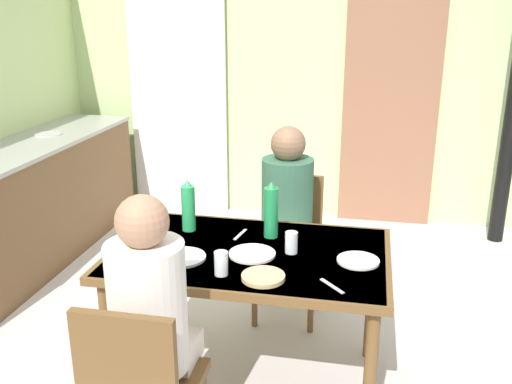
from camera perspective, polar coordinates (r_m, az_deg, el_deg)
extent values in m
plane|color=silver|center=(3.15, -3.45, -18.05)|extent=(6.75, 6.75, 0.00)
cube|color=#BAD58E|center=(5.13, 3.85, 11.38)|extent=(4.41, 0.10, 2.51)
cube|color=#8F5E45|center=(5.04, 13.26, 7.90)|extent=(0.80, 0.05, 2.00)
cube|color=white|center=(5.30, -7.80, 9.29)|extent=(0.90, 0.03, 2.11)
cube|color=brown|center=(4.58, -21.69, -1.28)|extent=(0.60, 2.36, 0.87)
cube|color=#9E9E99|center=(4.46, -22.36, 4.18)|extent=(0.61, 2.41, 0.03)
cylinder|color=#B7B7BC|center=(4.74, -20.08, 5.47)|extent=(0.21, 0.21, 0.01)
cube|color=brown|center=(2.75, -0.63, -6.30)|extent=(1.33, 0.85, 0.04)
cube|color=beige|center=(2.75, -0.63, -5.94)|extent=(1.28, 0.81, 0.00)
cylinder|color=brown|center=(2.82, -14.53, -14.90)|extent=(0.06, 0.06, 0.70)
cylinder|color=brown|center=(2.59, 11.33, -18.00)|extent=(0.06, 0.06, 0.70)
cylinder|color=brown|center=(3.38, -9.36, -8.65)|extent=(0.06, 0.06, 0.70)
cylinder|color=brown|center=(3.19, 11.49, -10.53)|extent=(0.06, 0.06, 0.70)
cube|color=brown|center=(2.13, -13.01, -16.78)|extent=(0.38, 0.04, 0.42)
cube|color=brown|center=(3.48, 3.17, -5.73)|extent=(0.40, 0.40, 0.04)
cube|color=brown|center=(3.57, 3.66, -1.50)|extent=(0.38, 0.04, 0.42)
cylinder|color=brown|center=(3.42, 5.54, -10.83)|extent=(0.04, 0.04, 0.41)
cylinder|color=brown|center=(3.47, -0.14, -10.33)|extent=(0.04, 0.04, 0.41)
cylinder|color=brown|center=(3.72, 6.11, -8.32)|extent=(0.04, 0.04, 0.41)
cylinder|color=brown|center=(3.76, 0.91, -7.91)|extent=(0.04, 0.04, 0.41)
cube|color=silver|center=(2.47, -9.45, -15.33)|extent=(0.30, 0.22, 0.12)
cylinder|color=silver|center=(2.25, -10.80, -11.27)|extent=(0.30, 0.30, 0.52)
sphere|color=#A87A5B|center=(2.10, -11.36, -2.91)|extent=(0.20, 0.20, 0.20)
cube|color=#2E5F4A|center=(3.31, 2.78, -5.89)|extent=(0.30, 0.22, 0.12)
cylinder|color=#38664C|center=(3.32, 3.14, -1.02)|extent=(0.30, 0.30, 0.52)
sphere|color=#846047|center=(3.22, 3.25, 4.86)|extent=(0.20, 0.20, 0.20)
cylinder|color=green|center=(2.97, -6.79, -1.63)|extent=(0.07, 0.07, 0.24)
cone|color=#2B9859|center=(2.93, -6.89, 0.90)|extent=(0.05, 0.05, 0.04)
cylinder|color=#1D8548|center=(2.86, 1.53, -2.09)|extent=(0.07, 0.07, 0.26)
cone|color=#23873F|center=(2.82, 1.55, 0.72)|extent=(0.05, 0.05, 0.04)
cylinder|color=white|center=(2.69, -7.48, -6.51)|extent=(0.23, 0.23, 0.01)
cylinder|color=white|center=(2.70, -0.39, -6.21)|extent=(0.22, 0.22, 0.01)
cylinder|color=white|center=(2.68, 10.20, -6.78)|extent=(0.20, 0.20, 0.01)
cylinder|color=silver|center=(2.50, -3.52, -7.15)|extent=(0.06, 0.06, 0.11)
cylinder|color=silver|center=(2.71, 3.57, -5.07)|extent=(0.06, 0.06, 0.10)
cylinder|color=#DBB77A|center=(2.48, 0.73, -8.50)|extent=(0.19, 0.19, 0.02)
cube|color=silver|center=(2.44, 7.62, -9.32)|extent=(0.11, 0.12, 0.00)
cube|color=silver|center=(2.93, -1.58, -4.27)|extent=(0.04, 0.15, 0.00)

